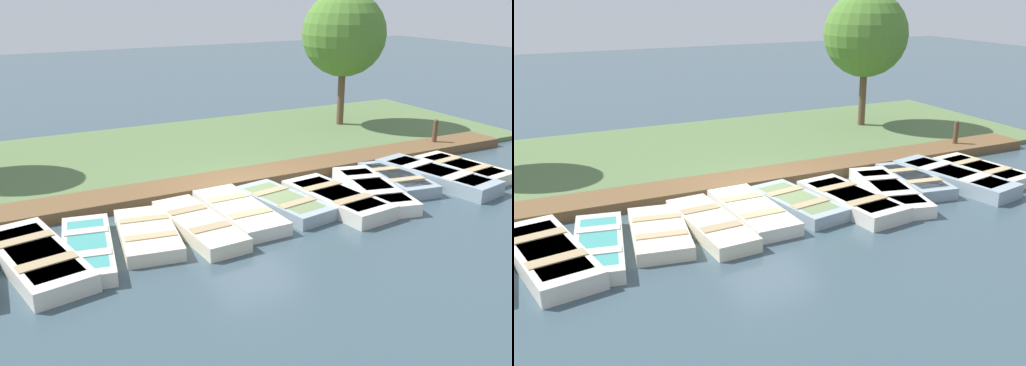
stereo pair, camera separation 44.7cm
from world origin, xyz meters
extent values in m
plane|color=#384C56|center=(0.00, 0.00, 0.00)|extent=(80.00, 80.00, 0.00)
cube|color=#567042|center=(-5.00, 0.00, 0.08)|extent=(8.00, 24.00, 0.15)
cube|color=brown|center=(-1.24, 0.00, 0.14)|extent=(1.26, 20.32, 0.29)
cube|color=beige|center=(1.51, -5.72, 0.19)|extent=(3.68, 1.87, 0.37)
cube|color=teal|center=(1.51, -5.72, 0.36)|extent=(3.01, 1.48, 0.03)
cube|color=tan|center=(2.16, -5.60, 0.39)|extent=(0.56, 1.19, 0.03)
cube|color=tan|center=(0.85, -5.85, 0.39)|extent=(0.56, 1.19, 0.03)
cube|color=beige|center=(1.47, -4.70, 0.16)|extent=(3.23, 1.55, 0.32)
cube|color=teal|center=(1.47, -4.70, 0.30)|extent=(2.64, 1.23, 0.03)
cube|color=beige|center=(2.05, -4.80, 0.33)|extent=(0.47, 0.98, 0.03)
cube|color=beige|center=(0.90, -4.60, 0.33)|extent=(0.47, 0.98, 0.03)
cube|color=beige|center=(1.28, -3.33, 0.15)|extent=(2.81, 1.61, 0.30)
cube|color=teal|center=(1.28, -3.33, 0.29)|extent=(2.30, 1.27, 0.02)
cube|color=tan|center=(1.78, -3.41, 0.32)|extent=(0.43, 1.14, 0.03)
cube|color=tan|center=(0.78, -3.26, 0.32)|extent=(0.43, 1.14, 0.03)
cube|color=beige|center=(1.38, -2.14, 0.16)|extent=(3.27, 1.23, 0.33)
cube|color=#994C33|center=(1.38, -2.14, 0.31)|extent=(2.68, 0.97, 0.03)
cube|color=tan|center=(1.99, -2.10, 0.34)|extent=(0.38, 0.96, 0.03)
cube|color=tan|center=(0.77, -2.18, 0.34)|extent=(0.38, 0.96, 0.03)
cube|color=silver|center=(1.05, -0.93, 0.16)|extent=(3.14, 1.23, 0.32)
cube|color=#6B7F51|center=(1.05, -0.93, 0.30)|extent=(2.57, 0.96, 0.03)
cube|color=tan|center=(1.64, -0.92, 0.33)|extent=(0.34, 1.07, 0.03)
cube|color=tan|center=(0.46, -0.94, 0.33)|extent=(0.34, 1.07, 0.03)
cube|color=#8C9EA8|center=(1.04, 0.34, 0.16)|extent=(2.95, 1.60, 0.32)
cube|color=#6B7F51|center=(1.04, 0.34, 0.31)|extent=(2.41, 1.26, 0.03)
cube|color=tan|center=(1.57, 0.42, 0.33)|extent=(0.45, 1.09, 0.03)
cube|color=tan|center=(0.52, 0.25, 0.33)|extent=(0.45, 1.09, 0.03)
cube|color=beige|center=(1.52, 1.66, 0.19)|extent=(3.25, 1.60, 0.37)
cube|color=#4C709E|center=(1.52, 1.66, 0.36)|extent=(2.66, 1.26, 0.03)
cube|color=tan|center=(2.12, 1.72, 0.39)|extent=(0.44, 1.17, 0.03)
cube|color=tan|center=(0.93, 1.59, 0.39)|extent=(0.44, 1.17, 0.03)
cube|color=silver|center=(1.35, 3.00, 0.17)|extent=(3.53, 1.79, 0.33)
cube|color=teal|center=(1.35, 3.00, 0.32)|extent=(2.88, 1.43, 0.03)
cube|color=beige|center=(1.97, 2.86, 0.34)|extent=(0.55, 1.02, 0.03)
cube|color=beige|center=(0.72, 3.15, 0.34)|extent=(0.55, 1.02, 0.03)
cube|color=#8C9EA8|center=(0.93, 4.19, 0.16)|extent=(2.83, 1.49, 0.33)
cube|color=teal|center=(0.93, 4.19, 0.31)|extent=(2.31, 1.18, 0.03)
cube|color=tan|center=(1.43, 4.11, 0.34)|extent=(0.42, 1.04, 0.03)
cube|color=tan|center=(0.42, 4.27, 0.34)|extent=(0.42, 1.04, 0.03)
cube|color=#8C9EA8|center=(1.34, 5.29, 0.20)|extent=(3.74, 1.83, 0.40)
cube|color=#6B7F51|center=(1.34, 5.29, 0.38)|extent=(3.06, 1.45, 0.03)
cube|color=beige|center=(2.01, 5.42, 0.41)|extent=(0.56, 1.12, 0.03)
cube|color=beige|center=(0.67, 5.16, 0.41)|extent=(0.56, 1.12, 0.03)
cube|color=beige|center=(1.12, 6.57, 0.17)|extent=(2.94, 1.50, 0.34)
cube|color=#4C709E|center=(1.12, 6.57, 0.32)|extent=(2.41, 1.18, 0.03)
cube|color=tan|center=(1.66, 6.64, 0.35)|extent=(0.41, 1.09, 0.03)
cube|color=tan|center=(0.59, 6.50, 0.35)|extent=(0.41, 1.09, 0.03)
cylinder|color=brown|center=(-1.38, 7.83, 0.49)|extent=(0.16, 0.16, 0.98)
sphere|color=brown|center=(-1.38, 7.83, 1.01)|extent=(0.15, 0.15, 0.15)
cylinder|color=brown|center=(-5.59, 6.83, 1.40)|extent=(0.28, 0.28, 2.80)
sphere|color=#4C7A2D|center=(-5.59, 6.83, 3.69)|extent=(3.24, 3.24, 3.24)
camera|label=1|loc=(12.79, -6.61, 5.41)|focal=40.00mm
camera|label=2|loc=(12.99, -6.21, 5.41)|focal=40.00mm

